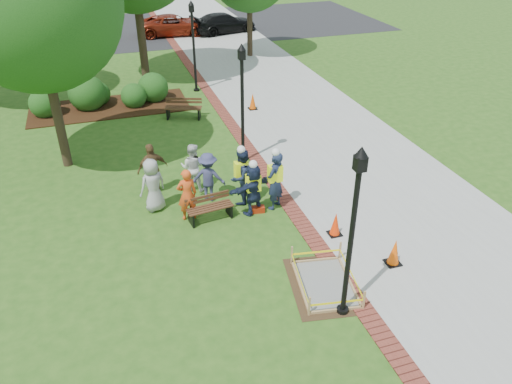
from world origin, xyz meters
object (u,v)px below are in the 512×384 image
object	(u,v)px
cone_front	(394,253)
hivis_worker_a	(253,187)
hivis_worker_b	(275,179)
hivis_worker_c	(242,175)
wet_concrete_pad	(326,278)
lamp_near	(353,224)
bench_near	(210,213)

from	to	relation	value
cone_front	hivis_worker_a	xyz separation A→B (m)	(-2.73, 3.49, 0.52)
hivis_worker_b	hivis_worker_c	world-z (taller)	hivis_worker_b
wet_concrete_pad	lamp_near	xyz separation A→B (m)	(-0.00, -0.96, 2.25)
cone_front	hivis_worker_c	distance (m)	5.10
wet_concrete_pad	cone_front	bearing A→B (deg)	5.81
hivis_worker_c	hivis_worker_b	bearing A→B (deg)	-33.81
wet_concrete_pad	hivis_worker_a	xyz separation A→B (m)	(-0.69, 3.70, 0.66)
hivis_worker_b	hivis_worker_a	bearing A→B (deg)	-173.18
hivis_worker_a	hivis_worker_c	xyz separation A→B (m)	(-0.16, 0.67, 0.08)
wet_concrete_pad	hivis_worker_c	size ratio (longest dim) A/B	1.30
hivis_worker_a	hivis_worker_b	distance (m)	0.73
cone_front	lamp_near	size ratio (longest dim) A/B	0.18
lamp_near	hivis_worker_c	xyz separation A→B (m)	(-0.85, 5.34, -1.51)
hivis_worker_a	hivis_worker_b	size ratio (longest dim) A/B	0.88
wet_concrete_pad	hivis_worker_c	bearing A→B (deg)	100.96
cone_front	lamp_near	bearing A→B (deg)	-150.20
hivis_worker_b	wet_concrete_pad	bearing A→B (deg)	-90.44
wet_concrete_pad	hivis_worker_a	world-z (taller)	hivis_worker_a
hivis_worker_b	cone_front	bearing A→B (deg)	-60.66
wet_concrete_pad	bench_near	distance (m)	4.24
hivis_worker_b	hivis_worker_c	bearing A→B (deg)	146.19
bench_near	wet_concrete_pad	bearing A→B (deg)	-61.52
bench_near	cone_front	size ratio (longest dim) A/B	1.85
wet_concrete_pad	hivis_worker_c	distance (m)	4.52
hivis_worker_b	lamp_near	bearing A→B (deg)	-90.37
cone_front	hivis_worker_a	world-z (taller)	hivis_worker_a
lamp_near	wet_concrete_pad	bearing A→B (deg)	89.89
lamp_near	cone_front	bearing A→B (deg)	29.80
wet_concrete_pad	cone_front	xyz separation A→B (m)	(2.04, 0.21, 0.14)
bench_near	cone_front	xyz separation A→B (m)	(4.06, -3.52, 0.13)
cone_front	hivis_worker_c	bearing A→B (deg)	124.73
bench_near	cone_front	world-z (taller)	cone_front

